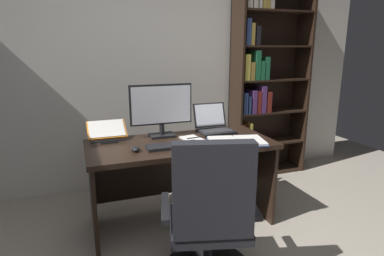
# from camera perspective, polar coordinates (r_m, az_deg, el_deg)

# --- Properties ---
(wall_back) EXTENTS (5.26, 0.12, 2.62)m
(wall_back) POSITION_cam_1_polar(r_m,az_deg,el_deg) (3.62, -7.62, 10.67)
(wall_back) COLOR beige
(wall_back) RESTS_ON ground
(desk) EXTENTS (1.54, 0.71, 0.74)m
(desk) POSITION_cam_1_polar(r_m,az_deg,el_deg) (2.85, -2.40, -6.04)
(desk) COLOR black
(desk) RESTS_ON ground
(bookshelf) EXTENTS (0.91, 0.31, 2.29)m
(bookshelf) POSITION_cam_1_polar(r_m,az_deg,el_deg) (3.90, 12.24, 8.67)
(bookshelf) COLOR black
(bookshelf) RESTS_ON ground
(office_chair) EXTENTS (0.69, 0.60, 1.00)m
(office_chair) POSITION_cam_1_polar(r_m,az_deg,el_deg) (2.14, 3.19, -16.61)
(office_chair) COLOR black
(office_chair) RESTS_ON ground
(monitor) EXTENTS (0.55, 0.16, 0.46)m
(monitor) POSITION_cam_1_polar(r_m,az_deg,el_deg) (2.85, -5.41, 3.22)
(monitor) COLOR black
(monitor) RESTS_ON desk
(laptop) EXTENTS (0.32, 0.33, 0.25)m
(laptop) POSITION_cam_1_polar(r_m,az_deg,el_deg) (3.06, 3.88, 0.41)
(laptop) COLOR black
(laptop) RESTS_ON desk
(keyboard) EXTENTS (0.42, 0.15, 0.02)m
(keyboard) POSITION_cam_1_polar(r_m,az_deg,el_deg) (2.57, -3.33, -3.14)
(keyboard) COLOR black
(keyboard) RESTS_ON desk
(computer_mouse) EXTENTS (0.06, 0.10, 0.04)m
(computer_mouse) POSITION_cam_1_polar(r_m,az_deg,el_deg) (2.51, -9.94, -3.61)
(computer_mouse) COLOR black
(computer_mouse) RESTS_ON desk
(reading_stand_with_book) EXTENTS (0.33, 0.28, 0.14)m
(reading_stand_with_book) POSITION_cam_1_polar(r_m,az_deg,el_deg) (2.87, -14.71, -0.49)
(reading_stand_with_book) COLOR black
(reading_stand_with_book) RESTS_ON desk
(open_binder) EXTENTS (0.52, 0.40, 0.02)m
(open_binder) POSITION_cam_1_polar(r_m,az_deg,el_deg) (2.72, 7.84, -2.30)
(open_binder) COLOR navy
(open_binder) RESTS_ON desk
(notepad) EXTENTS (0.19, 0.23, 0.01)m
(notepad) POSITION_cam_1_polar(r_m,az_deg,el_deg) (2.79, 0.01, -1.92)
(notepad) COLOR silver
(notepad) RESTS_ON desk
(pen) EXTENTS (0.14, 0.03, 0.01)m
(pen) POSITION_cam_1_polar(r_m,az_deg,el_deg) (2.79, 0.40, -1.70)
(pen) COLOR black
(pen) RESTS_ON notepad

